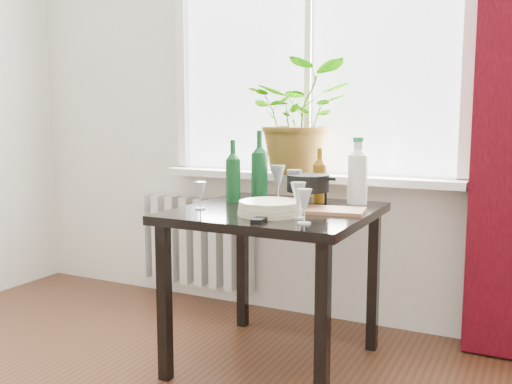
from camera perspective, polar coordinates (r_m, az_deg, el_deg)
The scene contains 18 objects.
window at distance 3.25m, azimuth 5.49°, elevation 15.37°, with size 1.72×0.08×1.62m.
windowsill at distance 3.17m, azimuth 4.85°, elevation 1.54°, with size 1.72×0.20×0.04m.
radiator at distance 3.61m, azimuth -6.20°, elevation -4.89°, with size 0.80×0.10×0.55m.
table at distance 2.62m, azimuth 1.97°, elevation -3.67°, with size 0.85×0.85×0.74m.
potted_plant at distance 3.14m, azimuth 4.36°, elevation 7.42°, with size 0.55×0.48×0.61m, color #3A701E.
wine_bottle_left at distance 2.80m, azimuth -2.31°, elevation 2.18°, with size 0.07×0.07×0.31m, color #0B3C17, non-canonical shape.
wine_bottle_right at distance 2.85m, azimuth 0.34°, elevation 2.75°, with size 0.08×0.08×0.36m, color #0C3F1A, non-canonical shape.
bottle_amber at distance 2.79m, azimuth 6.39°, elevation 1.72°, with size 0.07×0.07×0.27m, color brown, non-canonical shape.
cleaning_bottle at distance 2.76m, azimuth 10.14°, elevation 2.23°, with size 0.09×0.09×0.33m, color white, non-canonical shape.
wineglass_front_right at distance 2.35m, azimuth 4.23°, elevation -0.81°, with size 0.06×0.06×0.15m, color #B1BBBF, non-canonical shape.
wineglass_far_right at distance 2.23m, azimuth 4.86°, elevation -1.41°, with size 0.06×0.06×0.14m, color silver, non-canonical shape.
wineglass_back_center at distance 2.69m, azimuth 3.86°, elevation 0.49°, with size 0.07×0.07×0.17m, color silver, non-canonical shape.
wineglass_back_left at distance 2.87m, azimuth 2.22°, elevation 1.00°, with size 0.08×0.08×0.18m, color #AFB3BC, non-canonical shape.
wineglass_front_left at distance 2.59m, azimuth -5.61°, elevation -0.32°, with size 0.05×0.05×0.13m, color silver, non-canonical shape.
plate_stack at distance 2.43m, azimuth 1.41°, elevation -1.61°, with size 0.28×0.28×0.06m, color beige.
fondue_pot at distance 2.64m, azimuth 5.22°, elevation 0.12°, with size 0.22×0.20×0.15m, color black, non-canonical shape.
tv_remote at distance 2.31m, azimuth 0.62°, elevation -2.66°, with size 0.05×0.16×0.02m, color black.
cutting_board at distance 2.52m, azimuth 7.53°, elevation -1.85°, with size 0.29×0.18×0.02m, color #9E6A47.
Camera 1 is at (1.17, -0.78, 1.16)m, focal length 40.00 mm.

